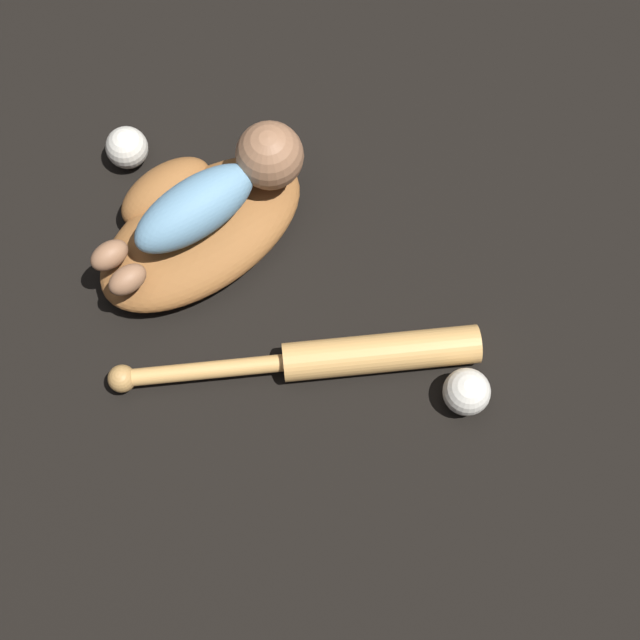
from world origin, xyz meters
name	(u,v)px	position (x,y,z in m)	size (l,w,h in m)	color
ground_plane	(219,257)	(0.00, 0.00, 0.00)	(6.00, 6.00, 0.00)	black
baseball_glove	(194,227)	(0.00, 0.05, 0.04)	(0.39, 0.27, 0.09)	#935B2D
baby_figure	(218,192)	(0.04, 0.03, 0.13)	(0.38, 0.14, 0.11)	#6693B2
baseball_bat	(342,357)	(0.02, -0.27, 0.03)	(0.48, 0.39, 0.06)	tan
baseball	(467,392)	(0.11, -0.45, 0.04)	(0.07, 0.07, 0.07)	silver
baseball_spare	(127,148)	(0.02, 0.25, 0.04)	(0.07, 0.07, 0.07)	silver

